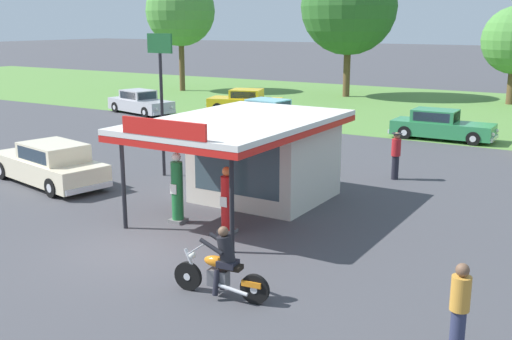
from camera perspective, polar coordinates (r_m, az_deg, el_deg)
The scene contains 16 objects.
ground_plane at distance 16.37m, azimuth -10.58°, elevation -6.97°, with size 300.00×300.00×0.00m, color #424247.
grass_verge_strip at distance 42.98m, azimuth 17.11°, elevation 5.39°, with size 120.00×24.00×0.01m, color #56843D.
service_station_kiosk at distance 19.71m, azimuth 0.31°, elevation 1.79°, with size 4.52×7.16×3.29m.
gas_pump_nearside at distance 17.83m, azimuth -7.32°, elevation -1.92°, with size 0.44×0.44×2.08m.
gas_pump_offside at distance 16.87m, azimuth -2.70°, elevation -3.07°, with size 0.44×0.44×1.87m.
motorcycle_with_rider at distance 13.08m, azimuth -3.18°, elevation -9.07°, with size 2.23×0.70×1.58m.
featured_classic_sedan at distance 23.23m, azimuth -18.63°, elevation 0.47°, with size 5.69×2.89×1.53m.
parked_car_back_row_centre_right at distance 34.07m, azimuth 1.56°, elevation 5.15°, with size 5.14×2.21×1.52m.
parked_car_second_row_spare at distance 31.80m, azimuth 16.78°, elevation 3.93°, with size 5.08×1.92×1.47m.
parked_car_back_row_far_right at distance 39.79m, azimuth -1.00°, elevation 6.35°, with size 5.13×3.20×1.48m.
parked_car_back_row_right at distance 39.90m, azimuth -10.68°, elevation 6.13°, with size 5.27×2.85×1.48m.
bystander_standing_back_lot at distance 23.16m, azimuth 12.85°, elevation 1.44°, with size 0.39×0.39×1.76m.
bystander_chatting_near_pumps at distance 11.34m, azimuth 18.35°, elevation -12.03°, with size 0.34×0.34×1.73m.
tree_oak_distant_spare at distance 48.53m, azimuth 8.62°, elevation 14.76°, with size 7.28×7.28×10.46m.
tree_oak_far_right at distance 52.63m, azimuth -7.03°, elevation 14.40°, with size 5.71×5.71×9.40m.
roadside_pole_sign at distance 23.03m, azimuth -8.81°, elevation 8.14°, with size 1.10×0.12×5.28m.
Camera 1 is at (10.37, -11.32, 5.69)m, focal length 43.12 mm.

